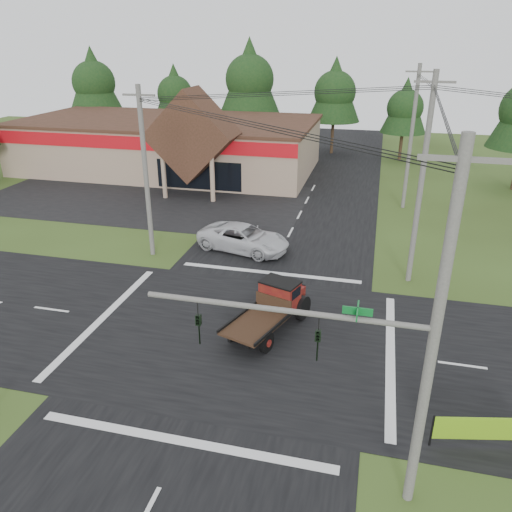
% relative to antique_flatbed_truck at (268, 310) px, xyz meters
% --- Properties ---
extents(ground, '(120.00, 120.00, 0.00)m').
position_rel_antique_flatbed_truck_xyz_m(ground, '(-1.30, -0.75, -1.12)').
color(ground, '#314217').
rests_on(ground, ground).
extents(road_ns, '(12.00, 120.00, 0.02)m').
position_rel_antique_flatbed_truck_xyz_m(road_ns, '(-1.30, -0.75, -1.11)').
color(road_ns, black).
rests_on(road_ns, ground).
extents(road_ew, '(120.00, 12.00, 0.02)m').
position_rel_antique_flatbed_truck_xyz_m(road_ew, '(-1.30, -0.75, -1.10)').
color(road_ew, black).
rests_on(road_ew, ground).
extents(parking_apron, '(28.00, 14.00, 0.02)m').
position_rel_antique_flatbed_truck_xyz_m(parking_apron, '(-15.30, 18.25, -1.10)').
color(parking_apron, black).
rests_on(parking_apron, ground).
extents(cvs_building, '(30.40, 18.20, 9.19)m').
position_rel_antique_flatbed_truck_xyz_m(cvs_building, '(-17.00, 28.82, 1.66)').
color(cvs_building, tan).
rests_on(cvs_building, ground).
extents(traffic_signal_mast, '(8.12, 0.24, 7.00)m').
position_rel_antique_flatbed_truck_xyz_m(traffic_signal_mast, '(4.52, -8.25, 3.31)').
color(traffic_signal_mast, '#595651').
rests_on(traffic_signal_mast, ground).
extents(utility_pole_nr, '(2.00, 0.30, 11.00)m').
position_rel_antique_flatbed_truck_xyz_m(utility_pole_nr, '(6.20, -8.25, 4.52)').
color(utility_pole_nr, '#595651').
rests_on(utility_pole_nr, ground).
extents(utility_pole_nw, '(2.00, 0.30, 10.50)m').
position_rel_antique_flatbed_truck_xyz_m(utility_pole_nw, '(-9.30, 7.25, 4.27)').
color(utility_pole_nw, '#595651').
rests_on(utility_pole_nw, ground).
extents(utility_pole_ne, '(2.00, 0.30, 11.50)m').
position_rel_antique_flatbed_truck_xyz_m(utility_pole_ne, '(6.70, 7.25, 4.77)').
color(utility_pole_ne, '#595651').
rests_on(utility_pole_ne, ground).
extents(utility_pole_n, '(2.00, 0.30, 11.20)m').
position_rel_antique_flatbed_truck_xyz_m(utility_pole_n, '(6.70, 21.25, 4.62)').
color(utility_pole_n, '#595651').
rests_on(utility_pole_n, ground).
extents(tree_row_a, '(6.72, 6.72, 12.12)m').
position_rel_antique_flatbed_truck_xyz_m(tree_row_a, '(-31.30, 39.25, 6.93)').
color(tree_row_a, '#332316').
rests_on(tree_row_a, ground).
extents(tree_row_b, '(5.60, 5.60, 10.10)m').
position_rel_antique_flatbed_truck_xyz_m(tree_row_b, '(-21.30, 41.25, 5.59)').
color(tree_row_b, '#332316').
rests_on(tree_row_b, ground).
extents(tree_row_c, '(7.28, 7.28, 13.13)m').
position_rel_antique_flatbed_truck_xyz_m(tree_row_c, '(-11.30, 40.25, 7.60)').
color(tree_row_c, '#332316').
rests_on(tree_row_c, ground).
extents(tree_row_d, '(6.16, 6.16, 11.11)m').
position_rel_antique_flatbed_truck_xyz_m(tree_row_d, '(-1.30, 41.25, 6.26)').
color(tree_row_d, '#332316').
rests_on(tree_row_d, ground).
extents(tree_row_e, '(5.04, 5.04, 9.09)m').
position_rel_antique_flatbed_truck_xyz_m(tree_row_e, '(6.70, 39.25, 4.92)').
color(tree_row_e, '#332316').
rests_on(tree_row_e, ground).
extents(antique_flatbed_truck, '(3.66, 5.71, 2.23)m').
position_rel_antique_flatbed_truck_xyz_m(antique_flatbed_truck, '(0.00, 0.00, 0.00)').
color(antique_flatbed_truck, '#560C11').
rests_on(antique_flatbed_truck, ground).
extents(roadside_banner, '(3.73, 0.92, 1.29)m').
position_rel_antique_flatbed_truck_xyz_m(roadside_banner, '(8.81, -5.48, -0.47)').
color(roadside_banner, '#6CA516').
rests_on(roadside_banner, ground).
extents(white_pickup, '(6.55, 4.14, 1.69)m').
position_rel_antique_flatbed_truck_xyz_m(white_pickup, '(-3.74, 9.34, -0.27)').
color(white_pickup, silver).
rests_on(white_pickup, ground).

